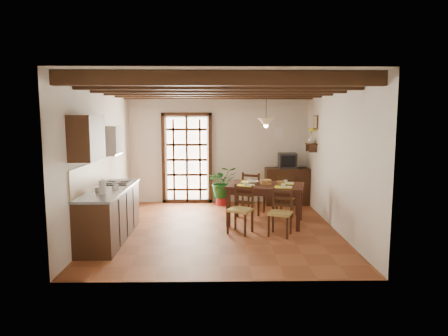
{
  "coord_description": "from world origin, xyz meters",
  "views": [
    {
      "loc": [
        -0.03,
        -7.57,
        2.18
      ],
      "look_at": [
        0.1,
        0.4,
        1.15
      ],
      "focal_mm": 32.0,
      "sensor_mm": 36.0,
      "label": 1
    }
  ],
  "objects_px": {
    "kitchen_counter": "(110,213)",
    "chair_far_left": "(253,201)",
    "dining_table": "(266,189)",
    "crt_tv": "(287,160)",
    "chair_far_right": "(287,203)",
    "potted_plant": "(222,182)",
    "chair_near_right": "(280,221)",
    "pendant_lamp": "(266,122)",
    "chair_near_left": "(240,218)",
    "sideboard": "(287,186)"
  },
  "relations": [
    {
      "from": "kitchen_counter",
      "to": "sideboard",
      "type": "relative_size",
      "value": 2.1
    },
    {
      "from": "dining_table",
      "to": "sideboard",
      "type": "xyz_separation_m",
      "value": [
        0.76,
        1.83,
        -0.25
      ]
    },
    {
      "from": "chair_far_right",
      "to": "crt_tv",
      "type": "height_order",
      "value": "crt_tv"
    },
    {
      "from": "chair_near_left",
      "to": "chair_near_right",
      "type": "bearing_deg",
      "value": 13.55
    },
    {
      "from": "potted_plant",
      "to": "dining_table",
      "type": "bearing_deg",
      "value": -64.31
    },
    {
      "from": "crt_tv",
      "to": "chair_near_left",
      "type": "bearing_deg",
      "value": -114.89
    },
    {
      "from": "kitchen_counter",
      "to": "chair_far_right",
      "type": "bearing_deg",
      "value": 25.52
    },
    {
      "from": "dining_table",
      "to": "pendant_lamp",
      "type": "distance_m",
      "value": 1.37
    },
    {
      "from": "chair_near_right",
      "to": "pendant_lamp",
      "type": "relative_size",
      "value": 1.01
    },
    {
      "from": "chair_far_left",
      "to": "potted_plant",
      "type": "xyz_separation_m",
      "value": [
        -0.68,
        0.95,
        0.27
      ]
    },
    {
      "from": "chair_near_right",
      "to": "potted_plant",
      "type": "distance_m",
      "value": 2.83
    },
    {
      "from": "crt_tv",
      "to": "potted_plant",
      "type": "xyz_separation_m",
      "value": [
        -1.61,
        -0.04,
        -0.53
      ]
    },
    {
      "from": "dining_table",
      "to": "chair_near_left",
      "type": "distance_m",
      "value": 0.95
    },
    {
      "from": "dining_table",
      "to": "chair_far_right",
      "type": "distance_m",
      "value": 0.95
    },
    {
      "from": "chair_far_left",
      "to": "sideboard",
      "type": "height_order",
      "value": "chair_far_left"
    },
    {
      "from": "potted_plant",
      "to": "pendant_lamp",
      "type": "bearing_deg",
      "value": -63.0
    },
    {
      "from": "kitchen_counter",
      "to": "chair_far_left",
      "type": "bearing_deg",
      "value": 33.9
    },
    {
      "from": "chair_far_right",
      "to": "crt_tv",
      "type": "relative_size",
      "value": 1.97
    },
    {
      "from": "chair_far_right",
      "to": "crt_tv",
      "type": "distance_m",
      "value": 1.44
    },
    {
      "from": "chair_near_left",
      "to": "chair_far_left",
      "type": "xyz_separation_m",
      "value": [
        0.37,
        1.48,
        0.02
      ]
    },
    {
      "from": "sideboard",
      "to": "potted_plant",
      "type": "distance_m",
      "value": 1.62
    },
    {
      "from": "chair_far_right",
      "to": "pendant_lamp",
      "type": "xyz_separation_m",
      "value": [
        -0.55,
        -0.55,
        1.8
      ]
    },
    {
      "from": "kitchen_counter",
      "to": "dining_table",
      "type": "distance_m",
      "value": 3.08
    },
    {
      "from": "dining_table",
      "to": "pendant_lamp",
      "type": "height_order",
      "value": "pendant_lamp"
    },
    {
      "from": "dining_table",
      "to": "crt_tv",
      "type": "bearing_deg",
      "value": 81.83
    },
    {
      "from": "chair_near_left",
      "to": "crt_tv",
      "type": "bearing_deg",
      "value": 90.11
    },
    {
      "from": "dining_table",
      "to": "chair_near_right",
      "type": "relative_size",
      "value": 1.97
    },
    {
      "from": "potted_plant",
      "to": "chair_far_right",
      "type": "bearing_deg",
      "value": -38.85
    },
    {
      "from": "kitchen_counter",
      "to": "dining_table",
      "type": "xyz_separation_m",
      "value": [
        2.9,
        1.0,
        0.23
      ]
    },
    {
      "from": "dining_table",
      "to": "crt_tv",
      "type": "height_order",
      "value": "crt_tv"
    },
    {
      "from": "chair_near_right",
      "to": "pendant_lamp",
      "type": "distance_m",
      "value": 2.04
    },
    {
      "from": "chair_near_left",
      "to": "chair_far_left",
      "type": "distance_m",
      "value": 1.53
    },
    {
      "from": "kitchen_counter",
      "to": "chair_near_right",
      "type": "xyz_separation_m",
      "value": [
        3.08,
        0.16,
        -0.2
      ]
    },
    {
      "from": "pendant_lamp",
      "to": "potted_plant",
      "type": "bearing_deg",
      "value": 117.0
    },
    {
      "from": "chair_far_left",
      "to": "pendant_lamp",
      "type": "bearing_deg",
      "value": 129.82
    },
    {
      "from": "sideboard",
      "to": "dining_table",
      "type": "bearing_deg",
      "value": -113.13
    },
    {
      "from": "chair_near_left",
      "to": "pendant_lamp",
      "type": "relative_size",
      "value": 1.06
    },
    {
      "from": "crt_tv",
      "to": "potted_plant",
      "type": "bearing_deg",
      "value": -175.7
    },
    {
      "from": "chair_far_left",
      "to": "pendant_lamp",
      "type": "relative_size",
      "value": 1.13
    },
    {
      "from": "dining_table",
      "to": "potted_plant",
      "type": "distance_m",
      "value": 1.98
    },
    {
      "from": "crt_tv",
      "to": "pendant_lamp",
      "type": "relative_size",
      "value": 0.53
    },
    {
      "from": "chair_far_left",
      "to": "sideboard",
      "type": "xyz_separation_m",
      "value": [
        0.93,
        0.99,
        0.16
      ]
    },
    {
      "from": "dining_table",
      "to": "chair_far_right",
      "type": "relative_size",
      "value": 1.9
    },
    {
      "from": "chair_near_left",
      "to": "potted_plant",
      "type": "bearing_deg",
      "value": 125.17
    },
    {
      "from": "dining_table",
      "to": "chair_near_right",
      "type": "bearing_deg",
      "value": -63.89
    },
    {
      "from": "kitchen_counter",
      "to": "crt_tv",
      "type": "height_order",
      "value": "kitchen_counter"
    },
    {
      "from": "chair_far_right",
      "to": "sideboard",
      "type": "xyz_separation_m",
      "value": [
        0.21,
        1.18,
        0.18
      ]
    },
    {
      "from": "chair_far_right",
      "to": "crt_tv",
      "type": "xyz_separation_m",
      "value": [
        0.21,
        1.17,
        0.82
      ]
    },
    {
      "from": "sideboard",
      "to": "chair_far_right",
      "type": "bearing_deg",
      "value": -100.6
    },
    {
      "from": "pendant_lamp",
      "to": "crt_tv",
      "type": "bearing_deg",
      "value": 66.29
    }
  ]
}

